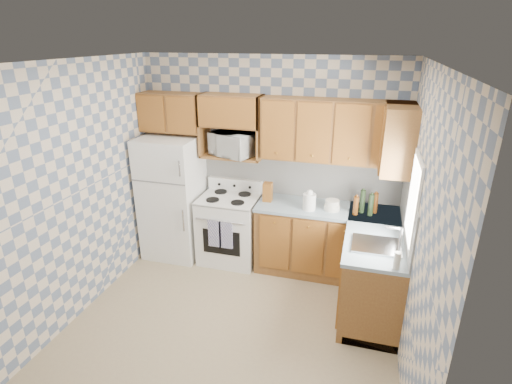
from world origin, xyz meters
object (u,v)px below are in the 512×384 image
stove_body (230,229)px  electric_kettle (309,202)px  refrigerator (173,197)px  microwave (232,144)px

stove_body → electric_kettle: 1.22m
refrigerator → microwave: microwave is taller
refrigerator → stove_body: (0.80, 0.03, -0.39)m
refrigerator → stove_body: size_ratio=1.87×
refrigerator → electric_kettle: refrigerator is taller
refrigerator → microwave: size_ratio=3.07×
refrigerator → stove_body: bearing=1.8°
stove_body → microwave: size_ratio=1.65×
stove_body → microwave: 1.16m
microwave → refrigerator: bearing=-147.6°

